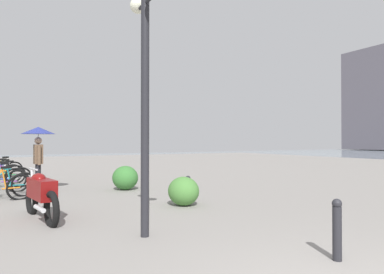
% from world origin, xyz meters
% --- Properties ---
extents(lamppost, '(0.98, 0.28, 4.12)m').
position_xyz_m(lamppost, '(3.60, 0.85, 2.73)').
color(lamppost, '#232328').
rests_on(lamppost, ground).
extents(motorcycle, '(2.16, 0.49, 1.06)m').
position_xyz_m(motorcycle, '(5.84, 2.22, 0.50)').
color(motorcycle, black).
rests_on(motorcycle, ground).
extents(bicycle_teal, '(0.25, 1.77, 0.95)m').
position_xyz_m(bicycle_teal, '(9.19, 2.86, 0.36)').
color(bicycle_teal, black).
rests_on(bicycle_teal, ground).
extents(bicycle_white, '(0.24, 1.77, 0.95)m').
position_xyz_m(bicycle_white, '(11.55, 2.83, 0.36)').
color(bicycle_white, black).
rests_on(bicycle_white, ground).
extents(bicycle_green, '(0.41, 1.75, 0.95)m').
position_xyz_m(bicycle_green, '(12.59, 2.94, 0.36)').
color(bicycle_green, black).
rests_on(bicycle_green, ground).
extents(bicycle_silver, '(0.35, 1.76, 0.95)m').
position_xyz_m(bicycle_silver, '(15.06, 2.91, 0.36)').
color(bicycle_silver, black).
rests_on(bicycle_silver, ground).
extents(pedestrian, '(1.00, 1.00, 2.03)m').
position_xyz_m(pedestrian, '(9.91, 1.91, 1.60)').
color(pedestrian, black).
rests_on(pedestrian, ground).
extents(bollard_near, '(0.13, 0.13, 0.82)m').
position_xyz_m(bollard_near, '(1.27, -0.96, 0.43)').
color(bollard_near, '#232328').
rests_on(bollard_near, ground).
extents(bollard_mid, '(0.13, 0.13, 0.73)m').
position_xyz_m(bollard_mid, '(5.71, -1.12, 0.38)').
color(bollard_mid, '#232328').
rests_on(bollard_mid, ground).
extents(shrub_low, '(0.83, 0.75, 0.71)m').
position_xyz_m(shrub_low, '(5.72, -1.00, 0.35)').
color(shrub_low, '#477F38').
rests_on(shrub_low, ground).
extents(shrub_round, '(0.91, 0.82, 0.78)m').
position_xyz_m(shrub_round, '(9.07, -0.62, 0.39)').
color(shrub_round, '#387533').
rests_on(shrub_round, ground).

